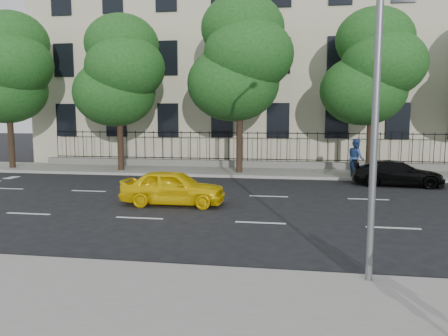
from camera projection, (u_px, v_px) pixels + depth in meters
name	position (u px, v px, depth m)	size (l,w,h in m)	color
ground	(253.00, 246.00, 11.32)	(120.00, 120.00, 0.00)	black
near_sidewalk	(232.00, 312.00, 7.39)	(60.00, 4.00, 0.15)	gray
far_sidewalk	(276.00, 172.00, 25.03)	(60.00, 4.00, 0.15)	gray
lane_markings	(265.00, 208.00, 15.97)	(49.60, 4.62, 0.01)	silver
masonry_building	(282.00, 39.00, 32.69)	(34.60, 12.11, 18.50)	beige
iron_fence	(277.00, 160.00, 26.63)	(30.00, 0.50, 2.20)	slate
street_light	(374.00, 25.00, 8.56)	(0.25, 3.32, 8.05)	slate
tree_a	(9.00, 68.00, 26.15)	(5.71, 5.31, 9.39)	#382619
tree_b	(120.00, 71.00, 25.09)	(5.53, 5.12, 8.97)	#382619
tree_c	(241.00, 59.00, 23.93)	(5.89, 5.50, 9.80)	#382619
tree_d	(373.00, 67.00, 22.91)	(5.34, 4.94, 8.84)	#382619
yellow_taxi	(173.00, 187.00, 16.43)	(1.57, 3.91, 1.33)	yellow
black_sedan	(397.00, 173.00, 20.79)	(1.70, 4.17, 1.21)	black
pedestrian_far	(356.00, 158.00, 22.67)	(0.97, 0.76, 2.00)	navy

